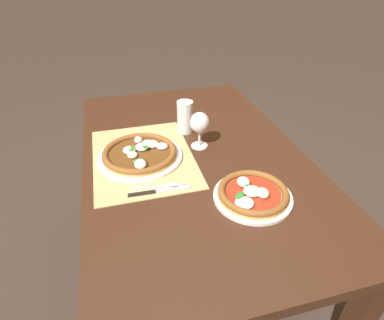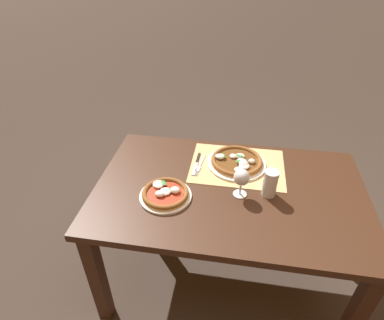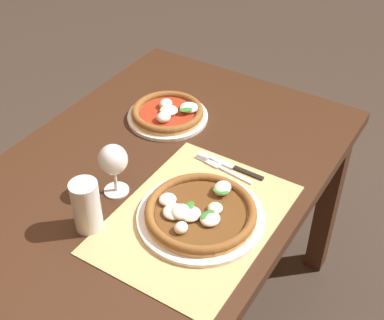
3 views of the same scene
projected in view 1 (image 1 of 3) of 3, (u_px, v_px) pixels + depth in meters
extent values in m
plane|color=#382D26|center=(193.00, 271.00, 1.71)|extent=(24.00, 24.00, 0.00)
cube|color=#382114|center=(194.00, 158.00, 1.31)|extent=(1.40, 0.87, 0.04)
cube|color=#382114|center=(106.00, 162.00, 1.95)|extent=(0.07, 0.07, 0.70)
cube|color=#382114|center=(223.00, 145.00, 2.12)|extent=(0.07, 0.07, 0.70)
cube|color=tan|center=(143.00, 157.00, 1.28)|extent=(0.53, 0.39, 0.00)
cylinder|color=silver|center=(140.00, 157.00, 1.27)|extent=(0.33, 0.33, 0.01)
cylinder|color=tan|center=(140.00, 154.00, 1.26)|extent=(0.29, 0.29, 0.01)
torus|color=brown|center=(140.00, 152.00, 1.26)|extent=(0.29, 0.29, 0.02)
cylinder|color=brown|center=(140.00, 153.00, 1.26)|extent=(0.24, 0.24, 0.00)
ellipsoid|color=silver|center=(142.00, 147.00, 1.28)|extent=(0.06, 0.05, 0.02)
ellipsoid|color=silver|center=(151.00, 144.00, 1.30)|extent=(0.06, 0.06, 0.02)
ellipsoid|color=silver|center=(140.00, 164.00, 1.17)|extent=(0.06, 0.05, 0.03)
ellipsoid|color=silver|center=(138.00, 140.00, 1.32)|extent=(0.04, 0.03, 0.03)
ellipsoid|color=silver|center=(147.00, 144.00, 1.29)|extent=(0.05, 0.05, 0.03)
ellipsoid|color=silver|center=(162.00, 146.00, 1.29)|extent=(0.05, 0.05, 0.02)
ellipsoid|color=silver|center=(129.00, 150.00, 1.26)|extent=(0.05, 0.05, 0.02)
ellipsoid|color=silver|center=(133.00, 155.00, 1.23)|extent=(0.04, 0.04, 0.02)
ellipsoid|color=#337A2D|center=(131.00, 148.00, 1.26)|extent=(0.05, 0.04, 0.00)
ellipsoid|color=#337A2D|center=(145.00, 146.00, 1.27)|extent=(0.05, 0.03, 0.00)
ellipsoid|color=#337A2D|center=(138.00, 160.00, 1.18)|extent=(0.03, 0.05, 0.00)
cylinder|color=silver|center=(253.00, 197.00, 1.07)|extent=(0.26, 0.26, 0.01)
cylinder|color=tan|center=(253.00, 194.00, 1.06)|extent=(0.24, 0.24, 0.01)
torus|color=brown|center=(253.00, 192.00, 1.06)|extent=(0.24, 0.24, 0.02)
cylinder|color=maroon|center=(253.00, 193.00, 1.06)|extent=(0.18, 0.18, 0.00)
ellipsoid|color=silver|center=(252.00, 191.00, 1.05)|extent=(0.06, 0.06, 0.02)
ellipsoid|color=silver|center=(244.00, 203.00, 1.01)|extent=(0.06, 0.06, 0.02)
ellipsoid|color=silver|center=(263.00, 193.00, 1.04)|extent=(0.05, 0.04, 0.03)
ellipsoid|color=silver|center=(243.00, 182.00, 1.09)|extent=(0.05, 0.04, 0.03)
ellipsoid|color=#337A2D|center=(243.00, 183.00, 1.08)|extent=(0.05, 0.04, 0.00)
ellipsoid|color=#337A2D|center=(240.00, 195.00, 1.02)|extent=(0.05, 0.05, 0.00)
cylinder|color=silver|center=(199.00, 146.00, 1.35)|extent=(0.07, 0.07, 0.00)
cylinder|color=silver|center=(199.00, 139.00, 1.33)|extent=(0.01, 0.01, 0.06)
ellipsoid|color=silver|center=(200.00, 122.00, 1.29)|extent=(0.08, 0.08, 0.08)
ellipsoid|color=#C17019|center=(200.00, 125.00, 1.30)|extent=(0.07, 0.07, 0.05)
cylinder|color=silver|center=(185.00, 117.00, 1.42)|extent=(0.07, 0.07, 0.15)
cylinder|color=black|center=(185.00, 120.00, 1.43)|extent=(0.07, 0.07, 0.12)
cylinder|color=silver|center=(185.00, 106.00, 1.39)|extent=(0.07, 0.07, 0.02)
cube|color=#B7B7BC|center=(149.00, 188.00, 1.11)|extent=(0.03, 0.12, 0.00)
cube|color=#B7B7BC|center=(172.00, 186.00, 1.12)|extent=(0.03, 0.05, 0.00)
cylinder|color=#B7B7BC|center=(184.00, 186.00, 1.12)|extent=(0.01, 0.04, 0.00)
cylinder|color=#B7B7BC|center=(184.00, 185.00, 1.12)|extent=(0.01, 0.04, 0.00)
cylinder|color=#B7B7BC|center=(184.00, 184.00, 1.13)|extent=(0.01, 0.04, 0.00)
cylinder|color=#B7B7BC|center=(184.00, 183.00, 1.13)|extent=(0.01, 0.04, 0.00)
cube|color=black|center=(142.00, 194.00, 1.09)|extent=(0.02, 0.10, 0.01)
cube|color=#B7B7BC|center=(173.00, 189.00, 1.11)|extent=(0.02, 0.12, 0.00)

